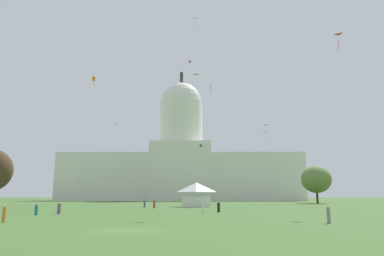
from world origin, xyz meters
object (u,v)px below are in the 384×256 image
at_px(kite_gold_mid, 116,125).
at_px(kite_orange_high, 94,79).
at_px(event_tent, 196,194).
at_px(kite_lime_high, 195,20).
at_px(capitol_building, 181,165).
at_px(kite_turquoise_mid, 211,87).
at_px(person_orange_near_tree_west, 4,214).
at_px(kite_magenta_high, 190,62).
at_px(kite_pink_mid, 266,127).
at_px(person_white_deep_crowd, 203,208).
at_px(person_orange_lawn_far_left, 60,208).
at_px(kite_black_mid, 201,146).
at_px(person_red_mid_left, 154,205).
at_px(kite_yellow_low, 139,171).
at_px(person_denim_front_center, 59,209).
at_px(kite_red_mid, 339,38).
at_px(person_black_aisle_center, 219,207).
at_px(kite_green_mid, 196,76).
at_px(kite_white_low, 79,178).
at_px(tree_east_far, 316,179).
at_px(kite_blue_mid, 265,134).
at_px(person_teal_mid_right, 36,210).
at_px(person_denim_edge_east, 145,204).
at_px(person_grey_edge_west, 329,215).

height_order(kite_gold_mid, kite_orange_high, kite_orange_high).
bearing_deg(event_tent, kite_lime_high, 91.27).
xyz_separation_m(capitol_building, kite_turquoise_mid, (11.63, -85.96, 14.97)).
bearing_deg(person_orange_near_tree_west, kite_magenta_high, 146.25).
relative_size(person_orange_near_tree_west, kite_pink_mid, 0.39).
bearing_deg(person_white_deep_crowd, person_orange_lawn_far_left, 43.50).
distance_m(kite_black_mid, kite_gold_mid, 30.02).
bearing_deg(person_red_mid_left, kite_yellow_low, 130.75).
bearing_deg(kite_black_mid, capitol_building, -129.62).
height_order(person_denim_front_center, kite_red_mid, kite_red_mid).
bearing_deg(kite_black_mid, person_black_aisle_center, 42.92).
bearing_deg(kite_green_mid, kite_white_low, 137.31).
bearing_deg(event_tent, capitol_building, 95.02).
xyz_separation_m(kite_white_low, kite_magenta_high, (36.21, 26.56, 50.76)).
height_order(person_denim_front_center, kite_yellow_low, kite_yellow_low).
relative_size(person_black_aisle_center, kite_gold_mid, 0.81).
bearing_deg(person_red_mid_left, kite_white_low, 153.76).
xyz_separation_m(person_denim_front_center, kite_black_mid, (21.54, 72.13, 18.95)).
relative_size(tree_east_far, kite_blue_mid, 6.94).
distance_m(capitol_building, person_orange_near_tree_west, 149.32).
relative_size(person_black_aisle_center, kite_lime_high, 0.40).
bearing_deg(kite_gold_mid, tree_east_far, -62.76).
relative_size(event_tent, person_teal_mid_right, 4.48).
bearing_deg(kite_red_mid, person_red_mid_left, 0.24).
xyz_separation_m(kite_white_low, kite_red_mid, (62.94, -60.84, 20.80)).
distance_m(person_denim_front_center, person_red_mid_left, 26.71).
distance_m(person_denim_edge_east, kite_magenta_high, 86.95).
bearing_deg(person_orange_lawn_far_left, capitol_building, -39.73).
xyz_separation_m(person_red_mid_left, kite_magenta_high, (6.43, 68.36, 58.17)).
distance_m(kite_white_low, kite_orange_high, 33.08).
distance_m(capitol_building, kite_lime_high, 88.95).
distance_m(kite_lime_high, kite_green_mid, 37.99).
bearing_deg(event_tent, person_grey_edge_west, -75.13).
bearing_deg(kite_gold_mid, kite_white_low, 96.20).
bearing_deg(person_orange_lawn_far_left, kite_green_mid, -79.72).
relative_size(person_denim_front_center, kite_lime_high, 0.39).
height_order(event_tent, person_black_aisle_center, event_tent).
bearing_deg(tree_east_far, kite_blue_mid, 102.99).
xyz_separation_m(person_teal_mid_right, kite_white_low, (-16.89, 68.85, 7.43)).
bearing_deg(person_grey_edge_west, kite_blue_mid, -84.12).
height_order(person_white_deep_crowd, kite_gold_mid, kite_gold_mid).
xyz_separation_m(tree_east_far, person_denim_edge_east, (-51.77, -40.03, -7.18)).
distance_m(person_teal_mid_right, person_orange_near_tree_west, 13.15).
bearing_deg(kite_black_mid, person_orange_lawn_far_left, 21.95).
xyz_separation_m(person_teal_mid_right, kite_lime_high, (21.56, 55.39, 56.62)).
distance_m(kite_magenta_high, kite_orange_high, 52.02).
relative_size(event_tent, person_orange_lawn_far_left, 4.64).
bearing_deg(event_tent, kite_pink_mid, 47.30).
distance_m(person_denim_front_center, kite_orange_high, 68.05).
relative_size(person_orange_lawn_far_left, kite_blue_mid, 0.85).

